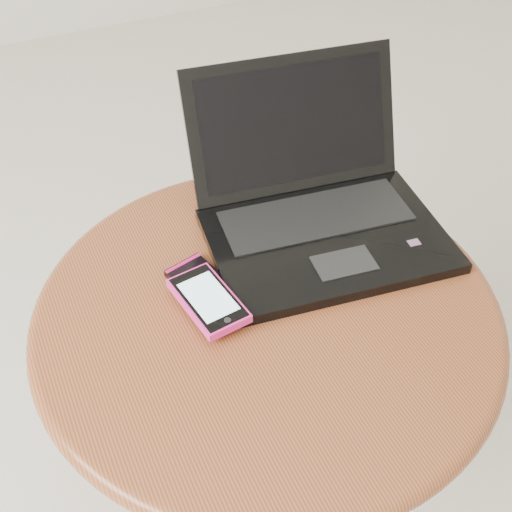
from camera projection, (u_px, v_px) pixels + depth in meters
name	position (u px, v px, depth m)	size (l,w,h in m)	color
table	(266.00, 356.00, 0.93)	(0.60, 0.60, 0.48)	#5E3412
laptop	(317.00, 205.00, 0.95)	(0.35, 0.34, 0.20)	black
phone_black	(205.00, 285.00, 0.87)	(0.08, 0.12, 0.01)	black
phone_pink	(208.00, 300.00, 0.84)	(0.08, 0.12, 0.01)	#FE2A95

